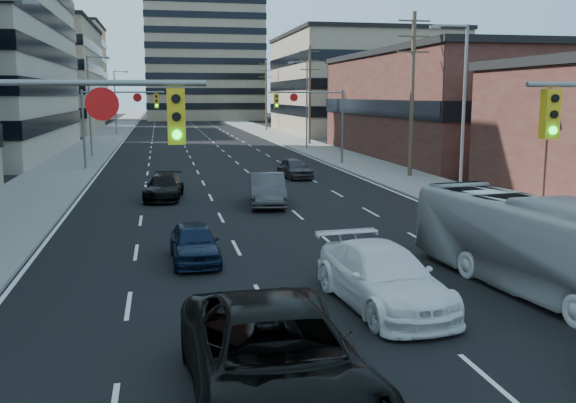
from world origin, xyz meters
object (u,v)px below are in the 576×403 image
Objects in this scene: transit_bus at (541,246)px; sedan_blue at (194,243)px; black_pickup at (276,360)px; white_van at (383,277)px.

transit_bus is 10.88m from sedan_blue.
sedan_blue is (-9.41, 5.42, -0.71)m from transit_bus.
transit_bus is at bearing 30.87° from black_pickup.
black_pickup reaches higher than sedan_blue.
black_pickup is at bearing -155.79° from transit_bus.
white_van is at bearing 175.59° from transit_bus.
sedan_blue is at bearing 142.48° from transit_bus.
white_van reaches higher than sedan_blue.
sedan_blue is at bearing 93.68° from black_pickup.
white_van is (3.80, 5.03, -0.12)m from black_pickup.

